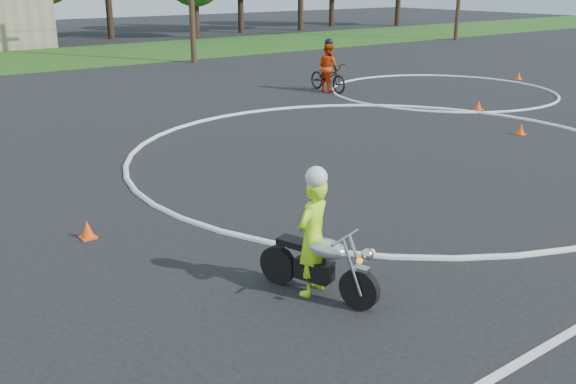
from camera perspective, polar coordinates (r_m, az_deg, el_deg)
ground at (r=13.52m, az=17.84°, el=0.61°), size 120.00×120.00×0.00m
grass_strip at (r=36.08m, az=-20.23°, el=11.10°), size 120.00×10.00×0.02m
course_markings at (r=17.77m, az=10.50°, el=5.37°), size 19.05×19.05×0.12m
primary_motorcycle at (r=8.30m, az=2.83°, el=-6.40°), size 0.75×1.73×0.94m
rider_primary_grp at (r=8.23m, az=2.23°, el=-3.69°), size 0.66×0.53×1.74m
rider_second_grp at (r=23.79m, az=3.59°, el=10.53°), size 0.78×2.01×1.90m
traffic_cones at (r=17.43m, az=16.93°, el=5.05°), size 20.53×12.64×0.30m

